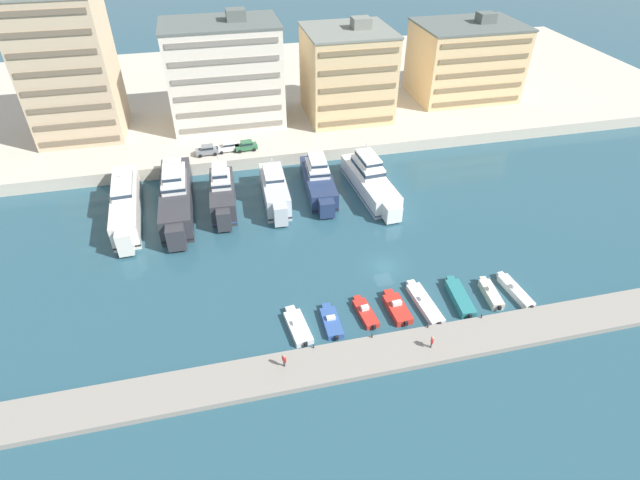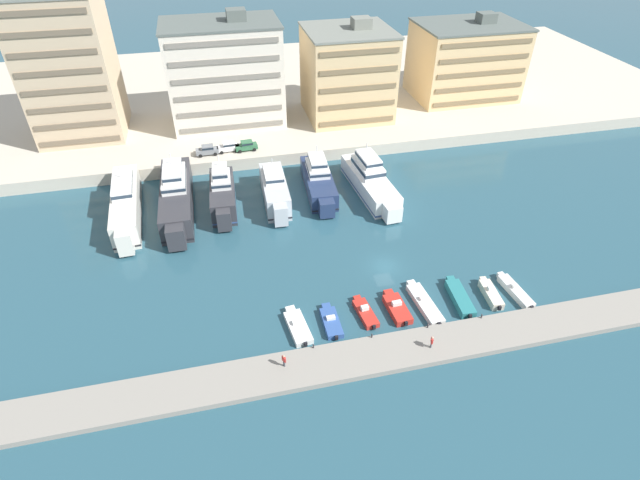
{
  "view_description": "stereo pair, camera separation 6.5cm",
  "coord_description": "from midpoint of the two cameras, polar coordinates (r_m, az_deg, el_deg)",
  "views": [
    {
      "loc": [
        -21.04,
        -50.35,
        45.54
      ],
      "look_at": [
        -8.3,
        4.88,
        2.5
      ],
      "focal_mm": 28.0,
      "sensor_mm": 36.0,
      "label": 1
    },
    {
      "loc": [
        -20.98,
        -50.36,
        45.54
      ],
      "look_at": [
        -8.3,
        4.88,
        2.5
      ],
      "focal_mm": 28.0,
      "sensor_mm": 36.0,
      "label": 2
    }
  ],
  "objects": [
    {
      "name": "yacht_charcoal_left",
      "position": [
        84.12,
        -16.15,
        4.9
      ],
      "size": [
        4.95,
        23.17,
        8.63
      ],
      "color": "#333338",
      "rests_on": "ground"
    },
    {
      "name": "pedestrian_near_edge",
      "position": [
        56.66,
        -4.15,
        -13.5
      ],
      "size": [
        0.44,
        0.61,
        1.75
      ],
      "color": "#4C515B",
      "rests_on": "pier_dock"
    },
    {
      "name": "motorboat_red_mid_left",
      "position": [
        63.57,
        5.16,
        -8.23
      ],
      "size": [
        2.24,
        5.93,
        1.29
      ],
      "color": "red",
      "rests_on": "ground"
    },
    {
      "name": "bollard_west_mid",
      "position": [
        60.1,
        5.94,
        -10.8
      ],
      "size": [
        0.2,
        0.2,
        0.61
      ],
      "color": "#2D2D33",
      "rests_on": "pier_dock"
    },
    {
      "name": "yacht_charcoal_mid_left",
      "position": [
        83.18,
        -11.11,
        5.24
      ],
      "size": [
        4.52,
        15.41,
        8.4
      ],
      "color": "#333338",
      "rests_on": "ground"
    },
    {
      "name": "motorboat_blue_left",
      "position": [
        62.24,
        1.26,
        -9.31
      ],
      "size": [
        2.01,
        6.01,
        1.1
      ],
      "color": "#33569E",
      "rests_on": "ground"
    },
    {
      "name": "motorboat_white_far_left",
      "position": [
        61.74,
        -2.59,
        -9.82
      ],
      "size": [
        2.8,
        6.73,
        1.14
      ],
      "color": "white",
      "rests_on": "ground"
    },
    {
      "name": "motorboat_white_right",
      "position": [
        70.89,
        21.37,
        -5.42
      ],
      "size": [
        2.05,
        7.2,
        1.3
      ],
      "color": "white",
      "rests_on": "ground"
    },
    {
      "name": "car_green_mid_left",
      "position": [
        95.85,
        -8.45,
        10.64
      ],
      "size": [
        4.21,
        2.15,
        1.8
      ],
      "color": "#2D6642",
      "rests_on": "quay_promenade"
    },
    {
      "name": "car_grey_far_left",
      "position": [
        95.56,
        -12.79,
        10.02
      ],
      "size": [
        4.16,
        2.04,
        1.8
      ],
      "color": "slate",
      "rests_on": "quay_promenade"
    },
    {
      "name": "yacht_white_center_right",
      "position": [
        86.13,
        5.73,
        6.84
      ],
      "size": [
        5.95,
        20.13,
        8.08
      ],
      "color": "white",
      "rests_on": "ground"
    },
    {
      "name": "bollard_west",
      "position": [
        58.74,
        -0.77,
        -12.01
      ],
      "size": [
        0.2,
        0.2,
        0.61
      ],
      "color": "#2D2D33",
      "rests_on": "pier_dock"
    },
    {
      "name": "quay_promenade",
      "position": [
        127.34,
        -2.79,
        16.77
      ],
      "size": [
        180.0,
        70.0,
        2.31
      ],
      "primitive_type": "cube",
      "color": "beige",
      "rests_on": "ground"
    },
    {
      "name": "yacht_silver_center_left",
      "position": [
        83.32,
        -5.21,
        5.69
      ],
      "size": [
        4.25,
        15.77,
        7.03
      ],
      "color": "silver",
      "rests_on": "ground"
    },
    {
      "name": "motorboat_cream_mid_right",
      "position": [
        69.23,
        18.89,
        -5.81
      ],
      "size": [
        1.98,
        5.92,
        1.52
      ],
      "color": "beige",
      "rests_on": "ground"
    },
    {
      "name": "apartment_block_left",
      "position": [
        105.8,
        -10.86,
        18.19
      ],
      "size": [
        22.31,
        14.12,
        21.57
      ],
      "color": "silver",
      "rests_on": "quay_promenade"
    },
    {
      "name": "bollard_east_mid",
      "position": [
        62.23,
        12.22,
        -9.53
      ],
      "size": [
        0.2,
        0.2,
        0.61
      ],
      "color": "#2D2D33",
      "rests_on": "pier_dock"
    },
    {
      "name": "motorboat_red_center_left",
      "position": [
        64.5,
        8.74,
        -7.67
      ],
      "size": [
        2.42,
        6.3,
        1.44
      ],
      "color": "red",
      "rests_on": "ground"
    },
    {
      "name": "motorboat_teal_center_right",
      "position": [
        67.55,
        15.64,
        -6.33
      ],
      "size": [
        2.41,
        7.54,
        1.03
      ],
      "color": "teal",
      "rests_on": "ground"
    },
    {
      "name": "apartment_block_mid_left",
      "position": [
        107.87,
        3.09,
        18.51
      ],
      "size": [
        17.08,
        16.26,
        19.35
      ],
      "color": "#E0BC84",
      "rests_on": "quay_promenade"
    },
    {
      "name": "pier_dock",
      "position": [
        60.97,
        12.16,
        -11.74
      ],
      "size": [
        120.0,
        5.32,
        0.74
      ],
      "primitive_type": "cube",
      "color": "gray",
      "rests_on": "ground"
    },
    {
      "name": "pedestrian_mid_deck",
      "position": [
        59.66,
        12.65,
        -11.2
      ],
      "size": [
        0.37,
        0.65,
        1.75
      ],
      "color": "#4C515B",
      "rests_on": "pier_dock"
    },
    {
      "name": "yacht_navy_center",
      "position": [
        85.92,
        -0.19,
        6.83
      ],
      "size": [
        5.35,
        17.41,
        7.59
      ],
      "color": "navy",
      "rests_on": "ground"
    },
    {
      "name": "bollard_east",
      "position": [
        65.06,
        17.97,
        -8.25
      ],
      "size": [
        0.2,
        0.2,
        0.61
      ],
      "color": "#2D2D33",
      "rests_on": "pier_dock"
    },
    {
      "name": "ground_plane",
      "position": [
        71.07,
        7.41,
        -3.02
      ],
      "size": [
        400.0,
        400.0,
        0.0
      ],
      "primitive_type": "plane",
      "color": "#285160"
    },
    {
      "name": "car_white_left",
      "position": [
        96.0,
        -10.48,
        10.46
      ],
      "size": [
        4.2,
        2.12,
        1.8
      ],
      "color": "white",
      "rests_on": "quay_promenade"
    },
    {
      "name": "apartment_block_center_left",
      "position": [
        122.63,
        16.2,
        19.11
      ],
      "size": [
        22.44,
        16.28,
        17.73
      ],
      "color": "#E0BC84",
      "rests_on": "quay_promenade"
    },
    {
      "name": "yacht_ivory_far_left",
      "position": [
        84.88,
        -21.33,
        3.86
      ],
      "size": [
        4.97,
        22.02,
        7.46
      ],
      "color": "silver",
      "rests_on": "ground"
    },
    {
      "name": "apartment_block_far_left",
      "position": [
        108.4,
        -26.81,
        17.32
      ],
      "size": [
        15.77,
        16.06,
        28.05
      ],
      "color": "#C6AD89",
      "rests_on": "quay_promenade"
    },
    {
      "name": "motorboat_white_center",
      "position": [
        65.85,
        11.81,
        -7.06
      ],
      "size": [
        2.48,
        8.45,
        1.15
      ],
      "color": "white",
      "rests_on": "ground"
    }
  ]
}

